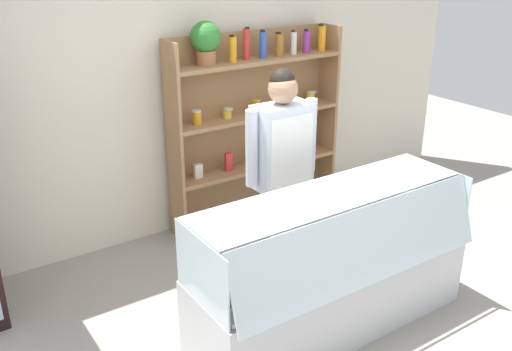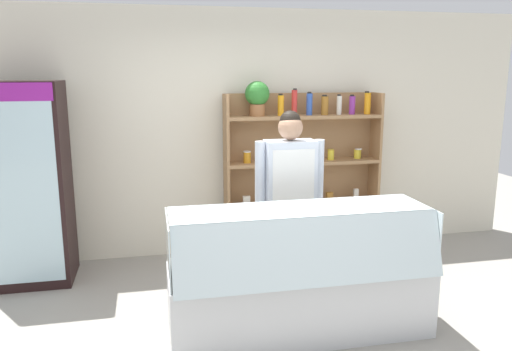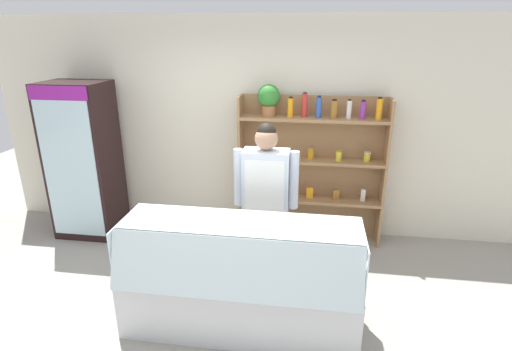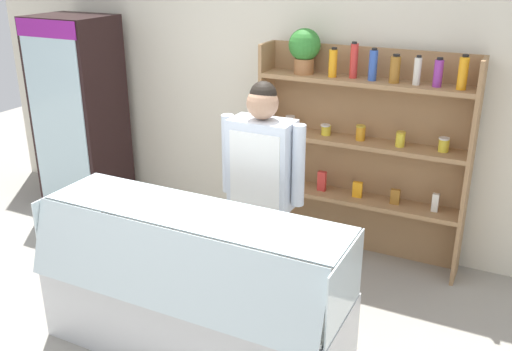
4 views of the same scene
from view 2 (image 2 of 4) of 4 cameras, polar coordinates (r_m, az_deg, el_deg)
The scene contains 6 objects.
ground_plane at distance 4.10m, azimuth 2.60°, elevation -17.91°, with size 12.00×12.00×0.00m, color gray.
back_wall at distance 5.60m, azimuth -2.57°, elevation 4.83°, with size 6.80×0.10×2.70m, color silver.
drinks_fridge at distance 5.24m, azimuth -24.72°, elevation -0.92°, with size 0.75×0.62×1.95m.
shelving_unit at distance 5.58m, azimuth 4.73°, elevation 1.93°, with size 1.75×0.29×1.93m.
deli_display_case at distance 4.04m, azimuth 4.96°, elevation -13.43°, with size 2.02×0.71×1.01m.
shop_clerk at distance 4.53m, azimuth 3.87°, elevation -1.26°, with size 0.64×0.25×1.69m.
Camera 2 is at (-0.91, -3.44, 2.03)m, focal length 35.00 mm.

